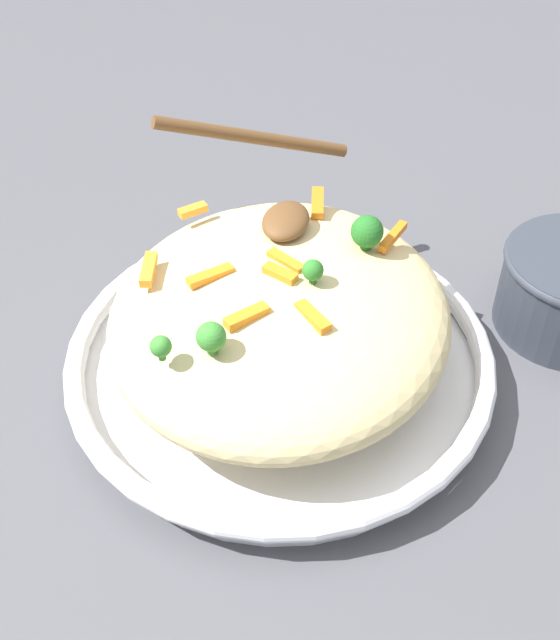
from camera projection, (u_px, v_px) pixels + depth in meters
ground_plane at (280, 378)px, 0.74m from camera, size 2.40×2.40×0.00m
serving_bowl at (280, 361)px, 0.72m from camera, size 0.38×0.38×0.04m
pasta_mound at (280, 316)px, 0.69m from camera, size 0.31×0.29×0.09m
carrot_piece_0 at (277, 275)px, 0.65m from camera, size 0.02×0.03×0.01m
carrot_piece_1 at (193, 210)px, 0.73m from camera, size 0.03×0.03×0.01m
carrot_piece_2 at (313, 317)px, 0.62m from camera, size 0.03×0.03×0.01m
carrot_piece_3 at (247, 317)px, 0.62m from camera, size 0.03×0.03×0.01m
carrot_piece_4 at (286, 261)px, 0.67m from camera, size 0.02×0.04×0.01m
carrot_piece_5 at (317, 203)px, 0.74m from camera, size 0.04×0.02×0.01m
carrot_piece_6 at (210, 276)px, 0.66m from camera, size 0.03×0.03×0.01m
carrot_piece_7 at (149, 269)px, 0.67m from camera, size 0.04×0.02×0.01m
carrot_piece_8 at (393, 237)px, 0.70m from camera, size 0.04×0.02×0.01m
broccoli_floret_0 at (367, 232)px, 0.68m from camera, size 0.03×0.03×0.03m
broccoli_floret_1 at (313, 271)px, 0.64m from camera, size 0.02×0.02×0.02m
broccoli_floret_2 at (161, 347)px, 0.59m from camera, size 0.02×0.02×0.02m
broccoli_floret_3 at (211, 337)px, 0.59m from camera, size 0.02×0.02×0.03m
serving_spoon at (272, 186)px, 0.72m from camera, size 0.16×0.16×0.08m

